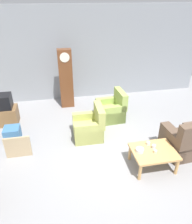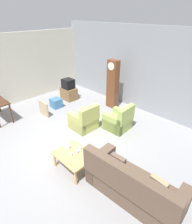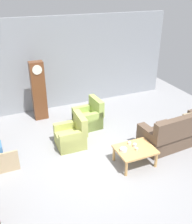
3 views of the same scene
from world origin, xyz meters
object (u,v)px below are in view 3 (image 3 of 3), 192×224
couch_floral (177,133)px  grandfather_clock (39,91)px  cup_blue_rimmed (135,145)px  coffee_table_wood (135,151)px  bowl_white_stacked (123,150)px  framed_picture_leaning (6,162)px  cup_cream_tall (137,149)px  cup_white_porcelain (129,143)px  armchair_olive_near (72,136)px  armchair_olive_far (89,118)px

couch_floral → grandfather_clock: grandfather_clock is taller
grandfather_clock → cup_blue_rimmed: bearing=-63.0°
coffee_table_wood → grandfather_clock: 3.82m
cup_blue_rimmed → bowl_white_stacked: 0.35m
framed_picture_leaning → bowl_white_stacked: 2.86m
couch_floral → cup_cream_tall: bearing=-165.9°
grandfather_clock → cup_white_porcelain: size_ratio=23.92×
coffee_table_wood → bowl_white_stacked: size_ratio=5.36×
armchair_olive_near → cup_cream_tall: armchair_olive_near is taller
coffee_table_wood → grandfather_clock: (-1.66, 3.38, 0.60)m
cup_cream_tall → framed_picture_leaning: bearing=161.5°
couch_floral → cup_blue_rimmed: 1.55m
armchair_olive_near → armchair_olive_far: (0.84, 0.82, 0.00)m
framed_picture_leaning → cup_blue_rimmed: bearing=-15.7°
bowl_white_stacked → cup_blue_rimmed: bearing=7.3°
armchair_olive_far → bowl_white_stacked: armchair_olive_far is taller
couch_floral → cup_blue_rimmed: bearing=-171.2°
cup_white_porcelain → cup_cream_tall: size_ratio=1.15×
coffee_table_wood → cup_blue_rimmed: (0.02, 0.07, 0.11)m
framed_picture_leaning → bowl_white_stacked: framed_picture_leaning is taller
cup_white_porcelain → grandfather_clock: bearing=117.2°
armchair_olive_far → grandfather_clock: size_ratio=0.47×
grandfather_clock → cup_cream_tall: grandfather_clock is taller
armchair_olive_near → bowl_white_stacked: bearing=-57.2°
couch_floral → bowl_white_stacked: couch_floral is taller
armchair_olive_far → framed_picture_leaning: 2.96m
coffee_table_wood → bowl_white_stacked: bowl_white_stacked is taller
armchair_olive_near → framed_picture_leaning: (-1.82, -0.48, -0.03)m
armchair_olive_near → coffee_table_wood: size_ratio=0.96×
armchair_olive_far → bowl_white_stacked: (0.05, -2.20, 0.19)m
framed_picture_leaning → cup_white_porcelain: framed_picture_leaning is taller
cup_cream_tall → bowl_white_stacked: 0.33m
armchair_olive_near → grandfather_clock: (-0.45, 1.97, 0.69)m
cup_blue_rimmed → armchair_olive_far: bearing=100.4°
armchair_olive_far → cup_white_porcelain: (0.33, -2.00, 0.18)m
coffee_table_wood → couch_floral: bearing=11.3°
armchair_olive_near → grandfather_clock: size_ratio=0.47×
coffee_table_wood → bowl_white_stacked: (-0.32, 0.03, 0.11)m
couch_floral → bowl_white_stacked: 1.90m
armchair_olive_near → armchair_olive_far: bearing=44.2°
grandfather_clock → cup_white_porcelain: bearing=-62.8°
grandfather_clock → framed_picture_leaning: grandfather_clock is taller
cup_cream_tall → armchair_olive_far: bearing=98.9°
grandfather_clock → cup_blue_rimmed: 3.75m
cup_white_porcelain → coffee_table_wood: bearing=-79.6°
couch_floral → coffee_table_wood: size_ratio=2.24×
framed_picture_leaning → armchair_olive_far: bearing=26.0°
armchair_olive_far → grandfather_clock: grandfather_clock is taller
grandfather_clock → cup_blue_rimmed: grandfather_clock is taller
coffee_table_wood → bowl_white_stacked: 0.34m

